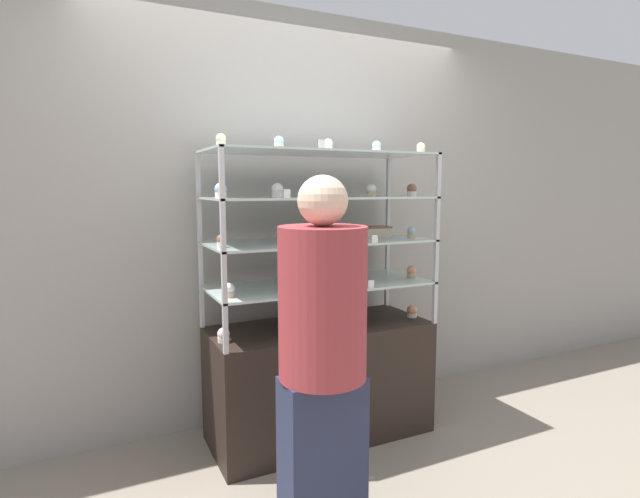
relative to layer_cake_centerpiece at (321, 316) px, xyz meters
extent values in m
plane|color=gray|center=(0.01, 0.03, -0.75)|extent=(20.00, 20.00, 0.00)
cube|color=gray|center=(0.01, 0.45, 0.55)|extent=(8.00, 0.05, 2.60)
cube|color=black|center=(0.01, 0.03, -0.41)|extent=(1.30, 0.54, 0.68)
cube|color=#B7B7BC|center=(-0.63, 0.29, 0.06)|extent=(0.02, 0.02, 0.25)
cube|color=#B7B7BC|center=(0.65, 0.29, 0.06)|extent=(0.02, 0.02, 0.25)
cube|color=#B7B7BC|center=(-0.63, -0.23, 0.06)|extent=(0.02, 0.02, 0.25)
cube|color=#B7B7BC|center=(0.65, -0.23, 0.06)|extent=(0.02, 0.02, 0.25)
cube|color=#B2C6C1|center=(0.01, 0.03, 0.18)|extent=(1.30, 0.54, 0.01)
cube|color=#B7B7BC|center=(-0.63, 0.29, 0.31)|extent=(0.02, 0.02, 0.25)
cube|color=#B7B7BC|center=(0.65, 0.29, 0.31)|extent=(0.02, 0.02, 0.25)
cube|color=#B7B7BC|center=(-0.63, -0.23, 0.31)|extent=(0.02, 0.02, 0.25)
cube|color=#B7B7BC|center=(0.65, -0.23, 0.31)|extent=(0.02, 0.02, 0.25)
cube|color=#B2C6C1|center=(0.01, 0.03, 0.43)|extent=(1.30, 0.54, 0.01)
cube|color=#B7B7BC|center=(-0.63, 0.29, 0.57)|extent=(0.02, 0.02, 0.25)
cube|color=#B7B7BC|center=(0.65, 0.29, 0.57)|extent=(0.02, 0.02, 0.25)
cube|color=#B7B7BC|center=(-0.63, -0.23, 0.57)|extent=(0.02, 0.02, 0.25)
cube|color=#B7B7BC|center=(0.65, -0.23, 0.57)|extent=(0.02, 0.02, 0.25)
cube|color=#B2C6C1|center=(0.01, 0.03, 0.69)|extent=(1.30, 0.54, 0.01)
cube|color=#B7B7BC|center=(-0.63, 0.29, 0.82)|extent=(0.02, 0.02, 0.25)
cube|color=#B7B7BC|center=(0.65, 0.29, 0.82)|extent=(0.02, 0.02, 0.25)
cube|color=#B7B7BC|center=(-0.63, -0.23, 0.82)|extent=(0.02, 0.02, 0.25)
cube|color=#B7B7BC|center=(0.65, -0.23, 0.82)|extent=(0.02, 0.02, 0.25)
cube|color=#B2C6C1|center=(0.01, 0.03, 0.94)|extent=(1.30, 0.54, 0.01)
cylinder|color=#DBBC84|center=(0.00, 0.00, -0.01)|extent=(0.17, 0.17, 0.11)
cylinder|color=silver|center=(0.00, 0.00, 0.06)|extent=(0.18, 0.18, 0.02)
cube|color=beige|center=(0.38, 0.08, 0.47)|extent=(0.23, 0.12, 0.05)
cube|color=#8C5B42|center=(0.38, 0.08, 0.50)|extent=(0.23, 0.12, 0.01)
cylinder|color=beige|center=(-0.59, -0.04, -0.05)|extent=(0.06, 0.06, 0.03)
sphere|color=silver|center=(-0.59, -0.04, -0.02)|extent=(0.07, 0.07, 0.07)
cylinder|color=beige|center=(-0.20, -0.10, -0.05)|extent=(0.06, 0.06, 0.03)
sphere|color=silver|center=(-0.20, -0.10, -0.02)|extent=(0.07, 0.07, 0.07)
cylinder|color=white|center=(0.19, -0.03, -0.05)|extent=(0.06, 0.06, 0.03)
sphere|color=white|center=(0.19, -0.03, -0.02)|extent=(0.07, 0.07, 0.07)
cylinder|color=beige|center=(0.61, -0.05, -0.05)|extent=(0.06, 0.06, 0.03)
sphere|color=#E5996B|center=(0.61, -0.05, -0.02)|extent=(0.07, 0.07, 0.07)
cube|color=white|center=(-0.13, -0.22, -0.04)|extent=(0.04, 0.00, 0.04)
cylinder|color=#CCB28C|center=(-0.58, -0.10, 0.20)|extent=(0.06, 0.06, 0.03)
sphere|color=white|center=(-0.58, -0.10, 0.23)|extent=(0.06, 0.06, 0.06)
cylinder|color=white|center=(0.02, -0.09, 0.20)|extent=(0.06, 0.06, 0.03)
sphere|color=silver|center=(0.02, -0.09, 0.23)|extent=(0.06, 0.06, 0.06)
cylinder|color=#CCB28C|center=(0.60, -0.05, 0.20)|extent=(0.06, 0.06, 0.03)
sphere|color=#E5996B|center=(0.60, -0.05, 0.23)|extent=(0.06, 0.06, 0.06)
cube|color=white|center=(0.20, -0.22, 0.21)|extent=(0.04, 0.00, 0.04)
cylinder|color=beige|center=(-0.59, -0.05, 0.45)|extent=(0.05, 0.05, 0.03)
sphere|color=#8C5B42|center=(-0.59, -0.05, 0.48)|extent=(0.05, 0.05, 0.05)
cylinder|color=beige|center=(0.01, -0.11, 0.45)|extent=(0.05, 0.05, 0.03)
sphere|color=#8C5B42|center=(0.01, -0.11, 0.48)|extent=(0.05, 0.05, 0.05)
cylinder|color=#CCB28C|center=(0.59, -0.05, 0.45)|extent=(0.05, 0.05, 0.03)
sphere|color=silver|center=(0.59, -0.05, 0.48)|extent=(0.05, 0.05, 0.05)
cube|color=white|center=(0.22, -0.22, 0.46)|extent=(0.04, 0.00, 0.04)
cylinder|color=white|center=(-0.59, -0.05, 0.71)|extent=(0.06, 0.06, 0.03)
sphere|color=silver|center=(-0.59, -0.05, 0.74)|extent=(0.06, 0.06, 0.06)
cylinder|color=white|center=(-0.30, -0.09, 0.71)|extent=(0.06, 0.06, 0.03)
sphere|color=white|center=(-0.30, -0.09, 0.74)|extent=(0.06, 0.06, 0.06)
cylinder|color=#CCB28C|center=(0.01, -0.05, 0.71)|extent=(0.06, 0.06, 0.03)
sphere|color=#E5996B|center=(0.01, -0.05, 0.74)|extent=(0.06, 0.06, 0.06)
cylinder|color=#CCB28C|center=(0.30, -0.04, 0.71)|extent=(0.06, 0.06, 0.03)
sphere|color=white|center=(0.30, -0.04, 0.74)|extent=(0.06, 0.06, 0.06)
cylinder|color=white|center=(0.60, -0.03, 0.71)|extent=(0.06, 0.06, 0.03)
sphere|color=#8C5B42|center=(0.60, -0.03, 0.74)|extent=(0.06, 0.06, 0.06)
cube|color=white|center=(-0.30, -0.22, 0.71)|extent=(0.04, 0.00, 0.04)
cylinder|color=beige|center=(-0.59, -0.08, 0.96)|extent=(0.05, 0.05, 0.03)
sphere|color=#F4EAB2|center=(-0.59, -0.08, 0.99)|extent=(0.05, 0.05, 0.05)
cylinder|color=beige|center=(-0.29, -0.10, 0.96)|extent=(0.05, 0.05, 0.03)
sphere|color=silver|center=(-0.29, -0.10, 0.99)|extent=(0.05, 0.05, 0.05)
cylinder|color=white|center=(0.00, -0.07, 0.96)|extent=(0.05, 0.05, 0.03)
sphere|color=white|center=(0.00, -0.07, 0.99)|extent=(0.05, 0.05, 0.05)
cylinder|color=white|center=(0.31, -0.08, 0.96)|extent=(0.05, 0.05, 0.03)
sphere|color=silver|center=(0.31, -0.08, 0.99)|extent=(0.05, 0.05, 0.05)
cylinder|color=beige|center=(0.61, -0.10, 0.96)|extent=(0.05, 0.05, 0.03)
sphere|color=#F4EAB2|center=(0.61, -0.10, 0.99)|extent=(0.05, 0.05, 0.05)
cube|color=white|center=(-0.10, -0.22, 0.97)|extent=(0.04, 0.00, 0.04)
cube|color=#282D47|center=(-0.38, -0.79, -0.39)|extent=(0.34, 0.19, 0.72)
cylinder|color=#993338|center=(-0.38, -0.79, 0.28)|extent=(0.36, 0.36, 0.62)
sphere|color=beige|center=(-0.38, -0.79, 0.69)|extent=(0.20, 0.20, 0.20)
camera|label=1|loc=(-1.24, -2.56, 0.75)|focal=28.00mm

